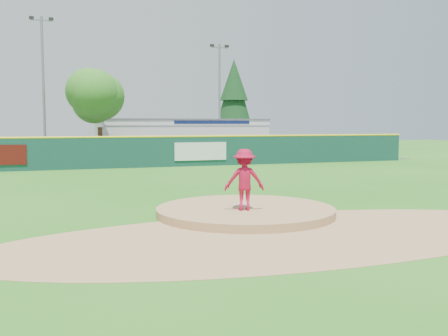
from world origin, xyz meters
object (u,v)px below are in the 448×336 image
object	(u,v)px
conifer_tree	(234,99)
light_pole_left	(43,82)
pitcher	(244,180)
pool_building_grp	(180,136)
deciduous_tree	(99,101)
van	(68,154)
light_pole_right	(220,94)

from	to	relation	value
conifer_tree	light_pole_left	bearing A→B (deg)	-154.65
pitcher	pool_building_grp	bearing A→B (deg)	-86.20
pitcher	deciduous_tree	xyz separation A→B (m)	(-1.78, 25.48, 3.39)
van	light_pole_right	distance (m)	16.10
pool_building_grp	pitcher	bearing A→B (deg)	-100.85
pitcher	light_pole_left	distance (m)	28.50
van	light_pole_left	size ratio (longest dim) A/B	0.48
van	light_pole_left	xyz separation A→B (m)	(-1.51, 5.37, 5.29)
conifer_tree	light_pole_left	xyz separation A→B (m)	(-19.00, -9.00, 0.51)
deciduous_tree	light_pole_right	bearing A→B (deg)	19.98
pitcher	van	distance (m)	22.52
conifer_tree	pool_building_grp	bearing A→B (deg)	-150.22
deciduous_tree	light_pole_left	xyz separation A→B (m)	(-4.00, 2.00, 1.50)
pitcher	pool_building_grp	distance (m)	33.07
light_pole_right	light_pole_left	bearing A→B (deg)	-172.41
deciduous_tree	conifer_tree	distance (m)	18.63
van	conifer_tree	distance (m)	23.14
light_pole_left	conifer_tree	bearing A→B (deg)	25.35
light_pole_left	deciduous_tree	bearing A→B (deg)	-26.57
deciduous_tree	pitcher	bearing A→B (deg)	-86.01
pool_building_grp	light_pole_right	world-z (taller)	light_pole_right
pitcher	light_pole_left	bearing A→B (deg)	-63.47
pitcher	light_pole_right	size ratio (longest dim) A/B	0.18
pitcher	light_pole_right	xyz separation A→B (m)	(9.22, 29.48, 4.38)
pool_building_grp	conifer_tree	size ratio (longest dim) A/B	1.60
pitcher	conifer_tree	xyz separation A→B (m)	(13.22, 36.48, 4.38)
conifer_tree	light_pole_left	world-z (taller)	light_pole_left
pool_building_grp	conifer_tree	xyz separation A→B (m)	(7.00, 4.01, 3.88)
pool_building_grp	deciduous_tree	bearing A→B (deg)	-138.84
pool_building_grp	deciduous_tree	xyz separation A→B (m)	(-8.00, -6.99, 2.89)
van	deciduous_tree	bearing A→B (deg)	-28.37
pool_building_grp	light_pole_left	world-z (taller)	light_pole_left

